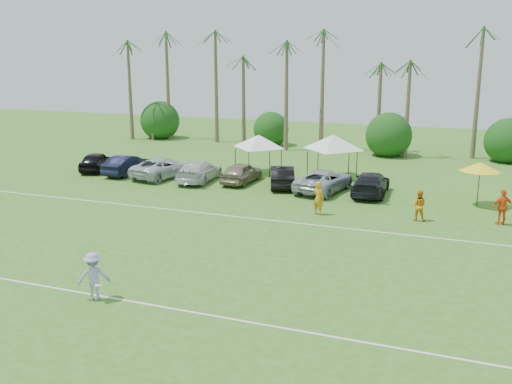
% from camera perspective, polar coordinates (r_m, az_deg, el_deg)
% --- Properties ---
extents(ground, '(120.00, 120.00, 0.00)m').
position_cam_1_polar(ground, '(21.81, -18.70, -11.80)').
color(ground, '#3A6E21').
rests_on(ground, ground).
extents(field_lines, '(80.00, 12.10, 0.01)m').
position_cam_1_polar(field_lines, '(27.90, -8.28, -5.50)').
color(field_lines, white).
rests_on(field_lines, ground).
extents(palm_tree_0, '(2.40, 2.40, 8.90)m').
position_cam_1_polar(palm_tree_0, '(63.48, -12.93, 11.91)').
color(palm_tree_0, brown).
rests_on(palm_tree_0, ground).
extents(palm_tree_1, '(2.40, 2.40, 9.90)m').
position_cam_1_polar(palm_tree_1, '(60.85, -8.94, 12.85)').
color(palm_tree_1, brown).
rests_on(palm_tree_1, ground).
extents(palm_tree_2, '(2.40, 2.40, 10.90)m').
position_cam_1_polar(palm_tree_2, '(58.54, -4.59, 13.78)').
color(palm_tree_2, brown).
rests_on(palm_tree_2, ground).
extents(palm_tree_3, '(2.40, 2.40, 11.90)m').
position_cam_1_polar(palm_tree_3, '(56.96, -0.84, 14.68)').
color(palm_tree_3, brown).
rests_on(palm_tree_3, ground).
extents(palm_tree_4, '(2.40, 2.40, 8.90)m').
position_cam_1_polar(palm_tree_4, '(55.62, 3.08, 12.02)').
color(palm_tree_4, brown).
rests_on(palm_tree_4, ground).
extents(palm_tree_5, '(2.40, 2.40, 9.90)m').
position_cam_1_polar(palm_tree_5, '(54.51, 7.20, 12.82)').
color(palm_tree_5, brown).
rests_on(palm_tree_5, ground).
extents(palm_tree_6, '(2.40, 2.40, 10.90)m').
position_cam_1_polar(palm_tree_6, '(53.69, 11.50, 13.56)').
color(palm_tree_6, brown).
rests_on(palm_tree_6, ground).
extents(palm_tree_7, '(2.40, 2.40, 11.90)m').
position_cam_1_polar(palm_tree_7, '(53.18, 15.93, 14.24)').
color(palm_tree_7, brown).
rests_on(palm_tree_7, ground).
extents(palm_tree_8, '(2.40, 2.40, 8.90)m').
position_cam_1_polar(palm_tree_8, '(52.96, 21.22, 11.05)').
color(palm_tree_8, brown).
rests_on(palm_tree_8, ground).
extents(bush_tree_0, '(4.00, 4.00, 4.00)m').
position_cam_1_polar(bush_tree_0, '(63.14, -9.86, 6.87)').
color(bush_tree_0, brown).
rests_on(bush_tree_0, ground).
extents(bush_tree_1, '(4.00, 4.00, 4.00)m').
position_cam_1_polar(bush_tree_1, '(57.65, 1.41, 6.43)').
color(bush_tree_1, brown).
rests_on(bush_tree_1, ground).
extents(bush_tree_2, '(4.00, 4.00, 4.00)m').
position_cam_1_polar(bush_tree_2, '(54.88, 13.37, 5.69)').
color(bush_tree_2, brown).
rests_on(bush_tree_2, ground).
extents(bush_tree_3, '(4.00, 4.00, 4.00)m').
position_cam_1_polar(bush_tree_3, '(54.51, 23.86, 4.84)').
color(bush_tree_3, brown).
rests_on(bush_tree_3, ground).
extents(sideline_player_a, '(0.83, 0.69, 1.96)m').
position_cam_1_polar(sideline_player_a, '(33.05, 6.25, -0.62)').
color(sideline_player_a, orange).
rests_on(sideline_player_a, ground).
extents(sideline_player_b, '(0.86, 0.67, 1.75)m').
position_cam_1_polar(sideline_player_b, '(32.98, 15.95, -1.30)').
color(sideline_player_b, orange).
rests_on(sideline_player_b, ground).
extents(sideline_player_c, '(1.25, 0.92, 1.97)m').
position_cam_1_polar(sideline_player_c, '(33.70, 23.44, -1.40)').
color(sideline_player_c, '#F15A1A').
rests_on(sideline_player_c, ground).
extents(canopy_tent_left, '(4.29, 4.29, 3.48)m').
position_cam_1_polar(canopy_tent_left, '(44.20, 0.28, 5.74)').
color(canopy_tent_left, black).
rests_on(canopy_tent_left, ground).
extents(canopy_tent_right, '(4.68, 4.68, 3.80)m').
position_cam_1_polar(canopy_tent_right, '(42.65, 7.76, 5.69)').
color(canopy_tent_right, black).
rests_on(canopy_tent_right, ground).
extents(market_umbrella, '(2.45, 2.45, 2.72)m').
position_cam_1_polar(market_umbrella, '(37.01, 21.52, 2.37)').
color(market_umbrella, black).
rests_on(market_umbrella, ground).
extents(frisbee_player, '(1.39, 1.25, 1.87)m').
position_cam_1_polar(frisbee_player, '(22.60, -15.93, -8.09)').
color(frisbee_player, '#A799D9').
rests_on(frisbee_player, ground).
extents(parked_car_0, '(3.11, 4.76, 1.51)m').
position_cam_1_polar(parked_car_0, '(47.04, -15.68, 2.97)').
color(parked_car_0, black).
rests_on(parked_car_0, ground).
extents(parked_car_1, '(1.78, 4.63, 1.51)m').
position_cam_1_polar(parked_car_1, '(45.00, -12.74, 2.67)').
color(parked_car_1, black).
rests_on(parked_car_1, ground).
extents(parked_car_2, '(3.46, 5.79, 1.51)m').
position_cam_1_polar(parked_car_2, '(43.39, -9.30, 2.43)').
color(parked_car_2, silver).
rests_on(parked_car_2, ground).
extents(parked_car_3, '(2.54, 5.35, 1.51)m').
position_cam_1_polar(parked_car_3, '(41.79, -5.72, 2.11)').
color(parked_car_3, silver).
rests_on(parked_car_3, ground).
extents(parked_car_4, '(1.94, 4.49, 1.51)m').
position_cam_1_polar(parked_car_4, '(41.06, -1.46, 1.96)').
color(parked_car_4, gray).
rests_on(parked_car_4, ground).
extents(parked_car_5, '(3.06, 4.84, 1.51)m').
position_cam_1_polar(parked_car_5, '(39.90, 2.61, 1.61)').
color(parked_car_5, black).
rests_on(parked_car_5, ground).
extents(parked_car_6, '(3.43, 5.79, 1.51)m').
position_cam_1_polar(parked_car_6, '(38.72, 6.81, 1.15)').
color(parked_car_6, '#A2AAB3').
rests_on(parked_car_6, ground).
extents(parked_car_7, '(2.32, 5.27, 1.51)m').
position_cam_1_polar(parked_car_7, '(38.33, 11.40, 0.84)').
color(parked_car_7, black).
rests_on(parked_car_7, ground).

